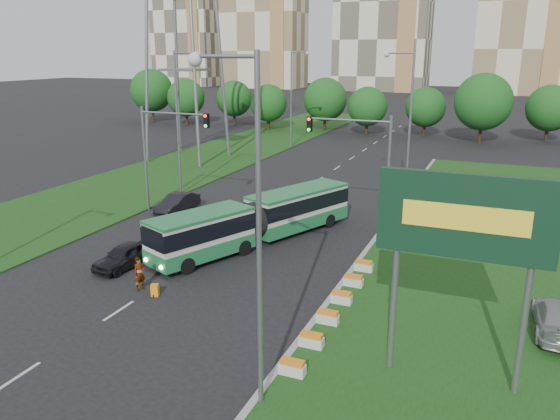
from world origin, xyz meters
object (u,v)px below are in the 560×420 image
at_px(car_left_far, 177,203).
at_px(shopping_trolley, 155,290).
at_px(traffic_mast_left, 162,143).
at_px(pedestrian, 140,274).
at_px(car_left_near, 124,256).
at_px(traffic_mast_median, 365,155).
at_px(car_median, 558,318).
at_px(billboard, 464,226).
at_px(articulated_bus, 254,219).

distance_m(car_left_far, shopping_trolley, 15.10).
bearing_deg(shopping_trolley, traffic_mast_left, 101.95).
xyz_separation_m(pedestrian, shopping_trolley, (1.12, -0.31, -0.60)).
height_order(traffic_mast_left, pedestrian, traffic_mast_left).
bearing_deg(car_left_near, car_left_far, 114.96).
bearing_deg(traffic_mast_median, car_median, -42.88).
bearing_deg(billboard, traffic_mast_left, 146.45).
xyz_separation_m(car_left_far, shopping_trolley, (7.19, -13.28, -0.40)).
height_order(billboard, shopping_trolley, billboard).
bearing_deg(shopping_trolley, billboard, -27.89).
bearing_deg(car_left_near, car_median, 9.65).
bearing_deg(traffic_mast_left, shopping_trolley, -58.21).
height_order(pedestrian, shopping_trolley, pedestrian).
bearing_deg(traffic_mast_median, pedestrian, -121.20).
bearing_deg(car_median, traffic_mast_median, -43.98).
relative_size(traffic_mast_median, pedestrian, 4.39).
xyz_separation_m(car_left_near, shopping_trolley, (3.84, -2.56, -0.38)).
distance_m(billboard, car_left_near, 19.80).
distance_m(articulated_bus, pedestrian, 9.32).
height_order(traffic_mast_median, traffic_mast_left, same).
xyz_separation_m(articulated_bus, car_left_near, (-5.03, -6.75, -0.86)).
xyz_separation_m(car_left_far, car_median, (25.72, -9.92, 0.13)).
bearing_deg(articulated_bus, car_left_far, 177.98).
relative_size(car_left_near, car_left_far, 0.93).
bearing_deg(pedestrian, billboard, -82.27).
relative_size(billboard, traffic_mast_left, 1.00).
bearing_deg(articulated_bus, shopping_trolley, -74.00).
height_order(billboard, car_left_far, billboard).
distance_m(traffic_mast_left, car_median, 28.59).
height_order(car_left_near, shopping_trolley, car_left_near).
bearing_deg(pedestrian, traffic_mast_median, -14.88).
relative_size(articulated_bus, car_left_far, 3.56).
distance_m(car_left_far, pedestrian, 14.32).
distance_m(traffic_mast_median, pedestrian, 16.54).
distance_m(traffic_mast_left, car_left_near, 12.12).
distance_m(articulated_bus, shopping_trolley, 9.47).
distance_m(car_left_far, car_median, 27.57).
xyz_separation_m(articulated_bus, car_left_far, (-8.38, 3.96, -0.84)).
height_order(car_left_far, pedestrian, pedestrian).
bearing_deg(car_median, billboard, 52.98).
bearing_deg(car_median, car_left_near, 0.92).
relative_size(billboard, car_left_far, 1.85).
xyz_separation_m(traffic_mast_left, shopping_trolley, (8.02, -12.94, -5.04)).
xyz_separation_m(traffic_mast_median, pedestrian, (-8.25, -13.63, -4.44)).
height_order(car_left_far, car_median, car_median).
bearing_deg(car_median, articulated_bus, -20.07).
height_order(traffic_mast_median, car_left_near, traffic_mast_median).
bearing_deg(traffic_mast_left, pedestrian, -61.34).
bearing_deg(articulated_bus, car_median, 4.33).
relative_size(traffic_mast_median, traffic_mast_left, 1.00).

